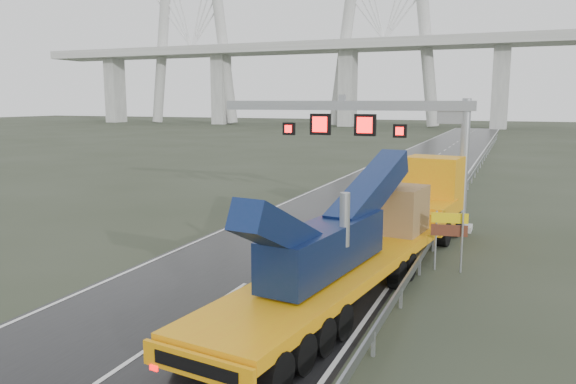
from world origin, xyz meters
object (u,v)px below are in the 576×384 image
at_px(sign_gantry, 377,127).
at_px(exit_sign_pair, 449,230).
at_px(heavy_haul_truck, 383,224).
at_px(striped_barrier, 437,229).

bearing_deg(sign_gantry, exit_sign_pair, -58.00).
xyz_separation_m(sign_gantry, exit_sign_pair, (5.00, -7.99, -3.84)).
height_order(heavy_haul_truck, exit_sign_pair, heavy_haul_truck).
relative_size(heavy_haul_truck, striped_barrier, 17.44).
height_order(sign_gantry, heavy_haul_truck, sign_gantry).
distance_m(sign_gantry, striped_barrier, 7.00).
bearing_deg(striped_barrier, exit_sign_pair, -99.12).
height_order(sign_gantry, striped_barrier, sign_gantry).
bearing_deg(heavy_haul_truck, exit_sign_pair, 22.34).
xyz_separation_m(exit_sign_pair, striped_barrier, (-1.10, 5.01, -1.16)).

